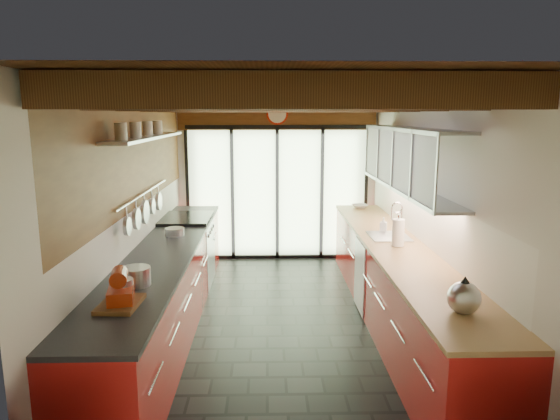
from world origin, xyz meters
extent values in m
plane|color=black|center=(0.00, 0.00, 0.00)|extent=(5.50, 5.50, 0.00)
plane|color=silver|center=(0.00, 2.75, 1.30)|extent=(3.20, 0.00, 3.20)
plane|color=silver|center=(0.00, -2.75, 1.30)|extent=(3.20, 0.00, 3.20)
plane|color=silver|center=(-1.60, 0.00, 1.30)|extent=(0.00, 5.50, 5.50)
plane|color=silver|center=(1.60, 0.00, 1.30)|extent=(0.00, 5.50, 5.50)
plane|color=#472814|center=(0.00, 0.00, 2.60)|extent=(5.50, 5.50, 0.00)
cube|color=#593316|center=(0.00, -2.25, 2.48)|extent=(3.14, 0.14, 0.22)
cube|color=#593316|center=(0.00, -1.35, 2.48)|extent=(3.14, 0.14, 0.22)
cube|color=#593316|center=(0.00, -0.45, 2.48)|extent=(3.14, 0.14, 0.22)
cube|color=#593316|center=(0.00, 0.45, 2.48)|extent=(3.14, 0.14, 0.22)
cube|color=#593316|center=(0.00, 1.35, 2.48)|extent=(3.14, 0.14, 0.22)
cube|color=#593316|center=(0.00, 2.25, 2.48)|extent=(3.14, 0.14, 0.22)
cube|color=brown|center=(0.00, 2.71, 2.35)|extent=(3.14, 0.06, 0.50)
plane|color=brown|center=(-1.57, 0.20, 1.98)|extent=(0.00, 4.90, 4.90)
plane|color=#C6EAAD|center=(0.00, 2.73, 1.08)|extent=(2.90, 0.00, 2.90)
cube|color=black|center=(-1.45, 2.72, 1.07)|extent=(0.05, 0.04, 2.15)
cube|color=black|center=(1.45, 2.72, 1.07)|extent=(0.05, 0.04, 2.15)
cube|color=black|center=(0.00, 2.69, 1.07)|extent=(0.06, 0.05, 2.15)
cube|color=black|center=(0.00, 2.69, 2.15)|extent=(2.90, 0.05, 0.06)
cylinder|color=#B3210E|center=(0.00, 2.67, 2.35)|extent=(0.34, 0.04, 0.34)
cylinder|color=beige|center=(0.00, 2.65, 2.35)|extent=(0.28, 0.02, 0.28)
cube|color=#B21917|center=(-1.28, 0.00, 0.44)|extent=(0.65, 5.00, 0.88)
cube|color=black|center=(-1.28, 0.00, 0.90)|extent=(0.68, 5.00, 0.04)
cube|color=silver|center=(-1.28, 1.45, 0.44)|extent=(0.66, 0.90, 0.90)
cube|color=black|center=(-1.28, 1.45, 0.93)|extent=(0.65, 0.90, 0.06)
cube|color=#B21917|center=(1.28, 0.00, 0.44)|extent=(0.65, 5.00, 0.88)
cube|color=#A68250|center=(1.28, 0.00, 0.90)|extent=(0.68, 5.00, 0.04)
cube|color=white|center=(0.95, 0.40, 0.44)|extent=(0.02, 0.60, 0.84)
cube|color=silver|center=(1.28, 0.40, 0.93)|extent=(0.45, 0.52, 0.02)
cylinder|color=silver|center=(1.42, 0.40, 1.10)|extent=(0.02, 0.02, 0.34)
torus|color=silver|center=(1.36, 0.40, 1.27)|extent=(0.14, 0.02, 0.14)
plane|color=silver|center=(1.26, 0.30, 1.85)|extent=(0.00, 3.00, 3.00)
cube|color=#9EA0A5|center=(1.43, 0.30, 1.51)|extent=(0.34, 3.00, 0.03)
cube|color=#9EA0A5|center=(1.43, 0.30, 2.19)|extent=(0.34, 3.00, 0.03)
cylinder|color=silver|center=(-1.54, 0.30, 1.47)|extent=(0.02, 2.20, 0.02)
cube|color=silver|center=(-1.45, 0.20, 2.10)|extent=(0.28, 2.60, 0.03)
cylinder|color=silver|center=(-1.50, -0.60, 1.29)|extent=(0.04, 0.18, 0.18)
cylinder|color=silver|center=(-1.50, -0.25, 1.29)|extent=(0.04, 0.22, 0.22)
cylinder|color=silver|center=(-1.50, 0.10, 1.29)|extent=(0.04, 0.26, 0.26)
cylinder|color=silver|center=(-1.50, 0.45, 1.29)|extent=(0.04, 0.18, 0.18)
cylinder|color=silver|center=(-1.50, 0.80, 1.29)|extent=(0.04, 0.22, 0.22)
cube|color=#AE2C0D|center=(-1.27, -1.67, 0.99)|extent=(0.24, 0.35, 0.14)
cylinder|color=#AE2C0D|center=(-1.27, -1.69, 1.15)|extent=(0.16, 0.23, 0.13)
cylinder|color=silver|center=(-1.27, -1.61, 1.03)|extent=(0.19, 0.19, 0.14)
cylinder|color=silver|center=(-1.27, -1.23, 1.00)|extent=(0.30, 0.30, 0.16)
cylinder|color=silver|center=(-1.27, 0.55, 0.96)|extent=(0.27, 0.27, 0.09)
cube|color=brown|center=(-1.27, -1.70, 0.94)|extent=(0.30, 0.41, 0.03)
sphere|color=silver|center=(1.27, -1.88, 1.04)|extent=(0.32, 0.32, 0.24)
cone|color=black|center=(1.27, -1.88, 1.17)|extent=(0.12, 0.12, 0.07)
cylinder|color=silver|center=(1.27, -1.75, 1.05)|extent=(0.06, 0.09, 0.05)
cylinder|color=white|center=(1.27, -0.02, 1.07)|extent=(0.15, 0.15, 0.30)
cylinder|color=silver|center=(1.27, -0.02, 1.25)|extent=(0.03, 0.03, 0.06)
imported|color=silver|center=(1.27, 0.67, 1.01)|extent=(0.10, 0.10, 0.18)
imported|color=silver|center=(1.27, 2.25, 0.95)|extent=(0.27, 0.27, 0.06)
camera|label=1|loc=(-0.15, -5.29, 2.34)|focal=32.00mm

